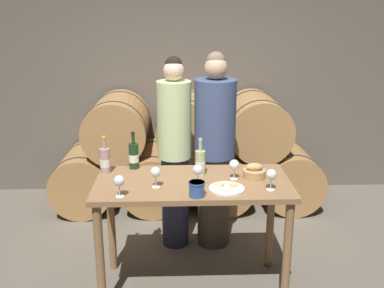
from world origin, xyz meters
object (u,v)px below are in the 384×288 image
(wine_bottle_red, at_px, (134,156))
(wine_bottle_rose, at_px, (105,160))
(person_left, at_px, (175,152))
(wine_glass_right, at_px, (234,165))
(blue_crock, at_px, (197,188))
(wine_glass_left, at_px, (156,173))
(bread_basket, at_px, (254,172))
(wine_glass_far_left, at_px, (119,181))
(tasting_table, at_px, (193,198))
(wine_bottle_white, at_px, (200,162))
(cheese_plate, at_px, (227,188))
(person_right, at_px, (215,151))
(wine_glass_far_right, at_px, (271,175))
(wine_glass_center, at_px, (198,170))

(wine_bottle_red, relative_size, wine_bottle_rose, 1.02)
(person_left, xyz_separation_m, wine_glass_right, (0.46, -0.70, 0.12))
(blue_crock, distance_m, wine_glass_left, 0.34)
(bread_basket, height_order, wine_glass_far_left, wine_glass_far_left)
(tasting_table, relative_size, wine_bottle_white, 5.03)
(cheese_plate, distance_m, wine_glass_right, 0.24)
(person_left, xyz_separation_m, wine_bottle_white, (0.20, -0.59, 0.11))
(person_right, relative_size, wine_glass_left, 11.62)
(wine_bottle_red, relative_size, wine_glass_far_right, 1.96)
(wine_bottle_white, distance_m, wine_glass_left, 0.42)
(wine_bottle_white, distance_m, wine_glass_far_right, 0.59)
(wine_glass_left, distance_m, wine_glass_far_right, 0.83)
(cheese_plate, xyz_separation_m, wine_glass_right, (0.08, 0.20, 0.10))
(person_left, relative_size, wine_glass_left, 11.39)
(person_right, distance_m, wine_glass_right, 0.71)
(cheese_plate, bearing_deg, wine_glass_left, 173.31)
(bread_basket, xyz_separation_m, wine_glass_center, (-0.44, -0.13, 0.07))
(bread_basket, height_order, wine_glass_center, wine_glass_center)
(wine_glass_left, bearing_deg, wine_glass_center, 6.72)
(cheese_plate, distance_m, wine_glass_left, 0.53)
(bread_basket, distance_m, wine_glass_center, 0.47)
(person_right, height_order, wine_glass_far_right, person_right)
(wine_bottle_rose, distance_m, wine_glass_center, 0.77)
(person_right, height_order, wine_glass_center, person_right)
(person_right, xyz_separation_m, cheese_plate, (0.01, -0.90, 0.01))
(wine_glass_left, bearing_deg, tasting_table, 22.12)
(wine_glass_far_left, height_order, wine_glass_left, same)
(tasting_table, height_order, wine_bottle_red, wine_bottle_red)
(wine_bottle_white, height_order, cheese_plate, wine_bottle_white)
(cheese_plate, height_order, wine_glass_far_right, wine_glass_far_right)
(person_right, relative_size, blue_crock, 15.49)
(wine_bottle_white, xyz_separation_m, wine_glass_far_left, (-0.58, -0.41, 0.01))
(wine_bottle_rose, xyz_separation_m, blue_crock, (0.70, -0.49, -0.04))
(person_right, relative_size, wine_glass_far_left, 11.62)
(tasting_table, relative_size, wine_glass_far_left, 9.41)
(wine_bottle_red, xyz_separation_m, cheese_plate, (0.71, -0.47, -0.10))
(wine_bottle_rose, bearing_deg, wine_glass_center, -21.22)
(wine_bottle_rose, height_order, bread_basket, wine_bottle_rose)
(wine_glass_far_left, relative_size, wine_glass_left, 1.00)
(wine_glass_right, bearing_deg, blue_crock, -133.90)
(tasting_table, xyz_separation_m, wine_bottle_red, (-0.47, 0.30, 0.25))
(wine_glass_center, distance_m, wine_glass_far_right, 0.53)
(wine_glass_center, bearing_deg, wine_glass_left, -173.28)
(person_right, bearing_deg, wine_glass_center, -103.50)
(tasting_table, relative_size, cheese_plate, 5.70)
(wine_glass_center, relative_size, wine_glass_far_right, 1.00)
(cheese_plate, xyz_separation_m, wine_glass_left, (-0.51, 0.06, 0.10))
(tasting_table, xyz_separation_m, wine_glass_center, (0.04, -0.07, 0.25))
(wine_bottle_white, relative_size, wine_glass_left, 1.87)
(wine_glass_right, bearing_deg, bread_basket, 9.21)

